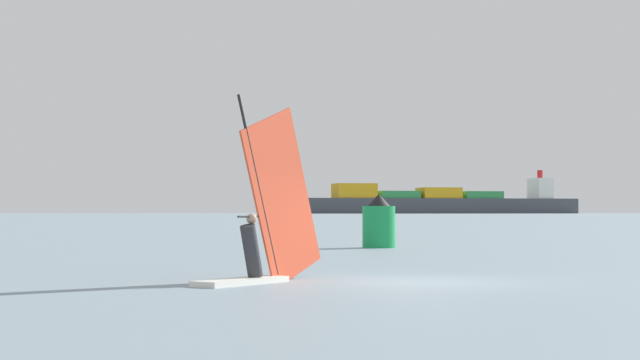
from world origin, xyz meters
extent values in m
plane|color=gray|center=(0.00, 0.00, 0.00)|extent=(4000.00, 4000.00, 0.00)
cube|color=white|center=(-3.09, -2.02, 0.06)|extent=(1.19, 2.54, 0.12)
cylinder|color=black|center=(-2.96, -1.46, 2.00)|extent=(0.37, 1.39, 3.79)
cube|color=#E54C2D|center=(-2.78, -0.64, 1.79)|extent=(0.69, 2.86, 3.95)
cylinder|color=black|center=(-2.91, -1.23, 1.38)|extent=(0.44, 1.79, 0.04)
cylinder|color=#2D2D33|center=(-3.01, -1.68, 0.67)|extent=(0.44, 0.65, 1.14)
sphere|color=tan|center=(-3.01, -1.68, 1.34)|extent=(0.22, 0.22, 0.22)
cube|color=#3F444C|center=(-191.85, 720.56, 5.46)|extent=(182.36, 137.05, 10.92)
cube|color=silver|center=(-127.96, 764.84, 18.49)|extent=(21.87, 24.50, 15.15)
cylinder|color=red|center=(-127.96, 764.84, 29.07)|extent=(4.00, 4.00, 6.00)
cube|color=#2D8C47|center=(-167.22, 737.63, 13.52)|extent=(36.26, 34.74, 5.20)
cube|color=gold|center=(-193.28, 719.57, 14.82)|extent=(36.26, 34.74, 7.80)
cube|color=#2D8C47|center=(-219.34, 701.51, 13.52)|extent=(36.26, 34.74, 5.20)
cube|color=gold|center=(-245.40, 683.45, 16.12)|extent=(36.26, 34.74, 10.40)
cylinder|color=#19994C|center=(-7.30, 19.67, 0.86)|extent=(1.35, 1.35, 1.71)
cone|color=black|center=(-7.30, 19.67, 1.96)|extent=(0.95, 0.95, 0.50)
camera|label=1|loc=(6.33, -21.49, 1.49)|focal=59.16mm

